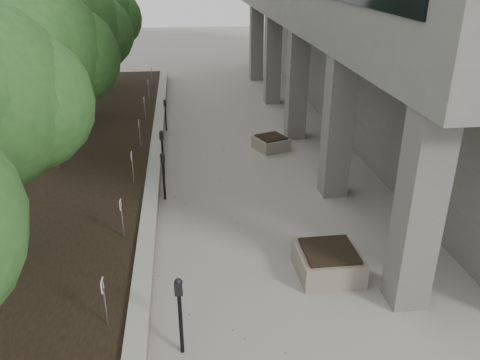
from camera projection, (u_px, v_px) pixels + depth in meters
ground at (243, 351)px, 8.57m from camera, size 90.00×90.00×0.00m
retaining_wall at (156, 155)px, 16.39m from camera, size 0.39×26.00×0.50m
planting_bed at (44, 162)px, 16.01m from camera, size 7.00×26.00×0.40m
crabapple_tree_3 at (43, 80)px, 13.97m from camera, size 4.60×4.00×5.44m
crabapple_tree_4 at (76, 50)px, 18.49m from camera, size 4.60×4.00×5.44m
crabapple_tree_5 at (95, 32)px, 23.01m from camera, size 4.60×4.00×5.44m
parking_sign_2 at (105, 303)px, 8.40m from camera, size 0.04×0.22×0.96m
parking_sign_3 at (122, 219)px, 11.11m from camera, size 0.04×0.22×0.96m
parking_sign_4 at (133, 168)px, 13.82m from camera, size 0.04×0.22×0.96m
parking_sign_5 at (140, 134)px, 16.53m from camera, size 0.04×0.22×0.96m
parking_sign_6 at (145, 109)px, 19.24m from camera, size 0.04×0.22×0.96m
parking_sign_7 at (149, 90)px, 21.95m from camera, size 0.04×0.22×0.96m
parking_sign_8 at (152, 76)px, 24.66m from camera, size 0.04×0.22×0.96m
parking_meter_2 at (180, 316)px, 8.22m from camera, size 0.17×0.13×1.56m
parking_meter_3 at (164, 176)px, 13.68m from camera, size 0.17×0.14×1.43m
parking_meter_4 at (163, 153)px, 15.25m from camera, size 0.15×0.11×1.49m
parking_meter_5 at (166, 115)px, 19.28m from camera, size 0.14×0.11×1.29m
planter_front at (328, 262)px, 10.54m from camera, size 1.34×1.34×0.62m
planter_back at (271, 143)px, 17.54m from camera, size 1.37×1.37×0.49m
berry_scatter at (216, 215)px, 13.07m from camera, size 3.30×14.10×0.02m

